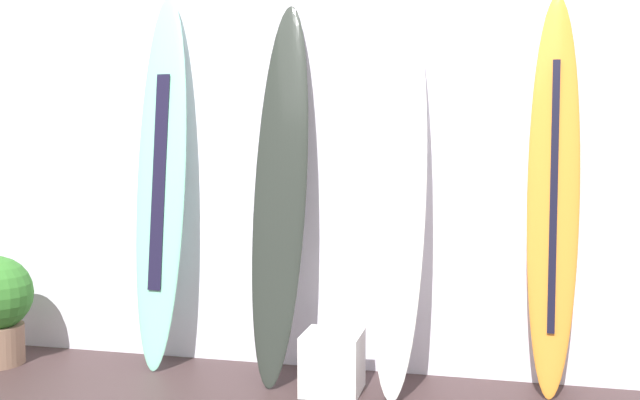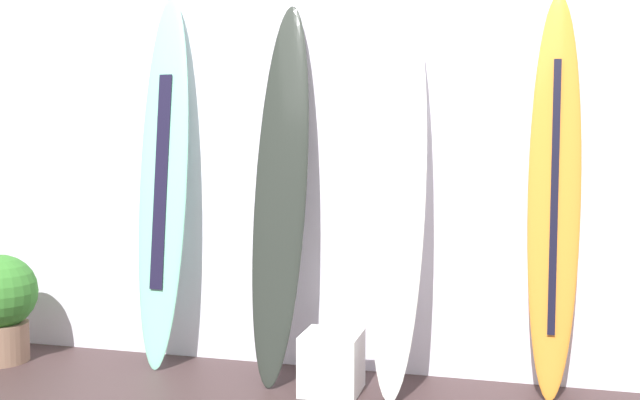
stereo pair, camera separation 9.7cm
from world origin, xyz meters
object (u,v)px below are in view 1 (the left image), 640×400
at_px(surfboard_charcoal, 280,194).
at_px(surfboard_ivory, 399,194).
at_px(display_block_left, 333,362).
at_px(surfboard_seafoam, 161,184).
at_px(surfboard_sunset, 553,199).

height_order(surfboard_charcoal, surfboard_ivory, surfboard_ivory).
distance_m(surfboard_charcoal, display_block_left, 0.92).
xyz_separation_m(surfboard_seafoam, display_block_left, (1.04, -0.21, -0.89)).
height_order(surfboard_ivory, display_block_left, surfboard_ivory).
distance_m(surfboard_seafoam, surfboard_ivory, 1.36).
bearing_deg(surfboard_sunset, surfboard_seafoam, -179.34).
distance_m(surfboard_charcoal, surfboard_ivory, 0.64).
relative_size(surfboard_sunset, display_block_left, 6.57).
xyz_separation_m(surfboard_charcoal, display_block_left, (0.32, -0.14, -0.85)).
distance_m(surfboard_ivory, surfboard_sunset, 0.77).
bearing_deg(surfboard_seafoam, display_block_left, -11.33).
bearing_deg(display_block_left, surfboard_ivory, 19.14).
relative_size(surfboard_seafoam, display_block_left, 6.86).
relative_size(surfboard_charcoal, surfboard_sunset, 1.00).
distance_m(surfboard_seafoam, surfboard_sunset, 2.12).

